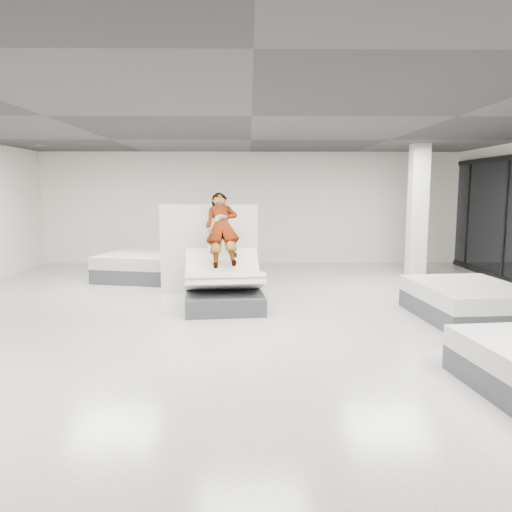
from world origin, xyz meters
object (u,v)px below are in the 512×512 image
divider_panel (209,249)px  flat_bed_right_far (469,302)px  hero_bed (224,288)px  remote (235,255)px  column (417,212)px  person (222,241)px  flat_bed_left_far (150,267)px

divider_panel → flat_bed_right_far: 5.04m
hero_bed → remote: size_ratio=13.92×
hero_bed → column: 5.53m
hero_bed → remote: (0.22, -0.02, 0.61)m
person → flat_bed_left_far: size_ratio=0.68×
hero_bed → flat_bed_left_far: (-1.88, 2.76, -0.05)m
remote → flat_bed_right_far: (3.91, -0.89, -0.68)m
remote → flat_bed_right_far: remote is taller
hero_bed → person: (-0.03, 0.31, 0.82)m
column → remote: bearing=-145.3°
hero_bed → divider_panel: 1.45m
remote → flat_bed_right_far: bearing=-18.7°
column → divider_panel: bearing=-161.2°
person → divider_panel: (-0.33, 0.98, -0.26)m
person → flat_bed_left_far: (-1.85, 2.45, -0.87)m
hero_bed → flat_bed_left_far: 3.35m
hero_bed → divider_panel: bearing=105.6°
remote → flat_bed_left_far: bearing=121.3°
remote → flat_bed_left_far: remote is taller
divider_panel → column: 5.19m
flat_bed_left_far → divider_panel: bearing=-44.0°
hero_bed → remote: hero_bed is taller
flat_bed_right_far → column: (0.38, 3.85, 1.31)m
flat_bed_left_far → remote: bearing=-52.9°
divider_panel → flat_bed_right_far: bearing=-25.7°
hero_bed → flat_bed_left_far: hero_bed is taller
remote → flat_bed_left_far: 3.55m
hero_bed → divider_panel: (-0.36, 1.29, 0.56)m
divider_panel → flat_bed_right_far: (4.49, -2.19, -0.63)m
person → flat_bed_left_far: 3.19m
remote → column: (4.29, 2.97, 0.63)m
divider_panel → remote: bearing=-65.7°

